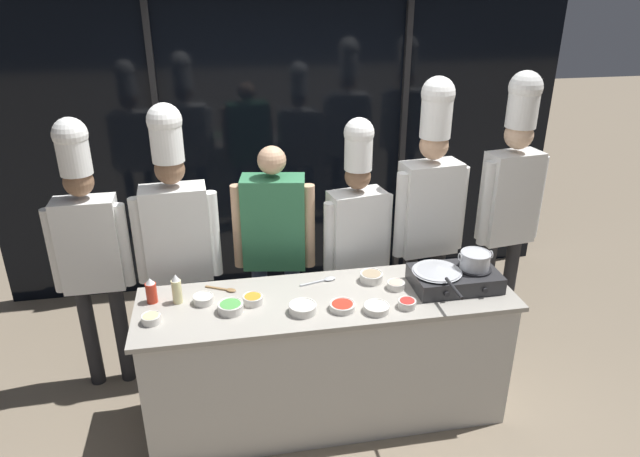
% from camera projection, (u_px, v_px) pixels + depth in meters
% --- Properties ---
extents(ground_plane, '(24.00, 24.00, 0.00)m').
position_uv_depth(ground_plane, '(327.00, 411.00, 3.83)').
color(ground_plane, '#7F705B').
extents(window_wall_back, '(4.98, 0.09, 2.70)m').
position_uv_depth(window_wall_back, '(285.00, 141.00, 4.99)').
color(window_wall_back, black).
rests_on(window_wall_back, ground_plane).
extents(demo_counter, '(2.30, 0.66, 0.89)m').
position_uv_depth(demo_counter, '(327.00, 357.00, 3.65)').
color(demo_counter, beige).
rests_on(demo_counter, ground_plane).
extents(portable_stove, '(0.53, 0.35, 0.12)m').
position_uv_depth(portable_stove, '(455.00, 278.00, 3.57)').
color(portable_stove, '#28282B').
rests_on(portable_stove, demo_counter).
extents(frying_pan, '(0.31, 0.53, 0.04)m').
position_uv_depth(frying_pan, '(437.00, 269.00, 3.52)').
color(frying_pan, '#ADAFB5').
rests_on(frying_pan, portable_stove).
extents(stock_pot, '(0.21, 0.19, 0.11)m').
position_uv_depth(stock_pot, '(475.00, 260.00, 3.55)').
color(stock_pot, '#B7BABF').
rests_on(stock_pot, portable_stove).
extents(squeeze_bottle_chili, '(0.07, 0.07, 0.16)m').
position_uv_depth(squeeze_bottle_chili, '(151.00, 291.00, 3.39)').
color(squeeze_bottle_chili, red).
rests_on(squeeze_bottle_chili, demo_counter).
extents(squeeze_bottle_oil, '(0.06, 0.06, 0.19)m').
position_uv_depth(squeeze_bottle_oil, '(177.00, 289.00, 3.38)').
color(squeeze_bottle_oil, beige).
rests_on(squeeze_bottle_oil, demo_counter).
extents(prep_bowl_garlic, '(0.12, 0.12, 0.05)m').
position_uv_depth(prep_bowl_garlic, '(203.00, 299.00, 3.40)').
color(prep_bowl_garlic, silver).
rests_on(prep_bowl_garlic, demo_counter).
extents(prep_bowl_mushrooms, '(0.15, 0.15, 0.06)m').
position_uv_depth(prep_bowl_mushrooms, '(371.00, 276.00, 3.64)').
color(prep_bowl_mushrooms, silver).
rests_on(prep_bowl_mushrooms, demo_counter).
extents(prep_bowl_carrots, '(0.12, 0.12, 0.05)m').
position_uv_depth(prep_bowl_carrots, '(253.00, 299.00, 3.39)').
color(prep_bowl_carrots, silver).
rests_on(prep_bowl_carrots, demo_counter).
extents(prep_bowl_ginger, '(0.11, 0.11, 0.05)m').
position_uv_depth(prep_bowl_ginger, '(151.00, 318.00, 3.20)').
color(prep_bowl_ginger, silver).
rests_on(prep_bowl_ginger, demo_counter).
extents(prep_bowl_rice, '(0.15, 0.15, 0.04)m').
position_uv_depth(prep_bowl_rice, '(376.00, 308.00, 3.31)').
color(prep_bowl_rice, silver).
rests_on(prep_bowl_rice, demo_counter).
extents(prep_bowl_shrimp, '(0.11, 0.11, 0.05)m').
position_uv_depth(prep_bowl_shrimp, '(396.00, 285.00, 3.56)').
color(prep_bowl_shrimp, silver).
rests_on(prep_bowl_shrimp, demo_counter).
extents(prep_bowl_bell_pepper, '(0.11, 0.11, 0.05)m').
position_uv_depth(prep_bowl_bell_pepper, '(407.00, 303.00, 3.35)').
color(prep_bowl_bell_pepper, silver).
rests_on(prep_bowl_bell_pepper, demo_counter).
extents(prep_bowl_chili_flakes, '(0.16, 0.16, 0.04)m').
position_uv_depth(prep_bowl_chili_flakes, '(342.00, 306.00, 3.33)').
color(prep_bowl_chili_flakes, silver).
rests_on(prep_bowl_chili_flakes, demo_counter).
extents(prep_bowl_bean_sprouts, '(0.16, 0.16, 0.05)m').
position_uv_depth(prep_bowl_bean_sprouts, '(303.00, 308.00, 3.30)').
color(prep_bowl_bean_sprouts, silver).
rests_on(prep_bowl_bean_sprouts, demo_counter).
extents(prep_bowl_scallions, '(0.15, 0.15, 0.06)m').
position_uv_depth(prep_bowl_scallions, '(231.00, 307.00, 3.31)').
color(prep_bowl_scallions, silver).
rests_on(prep_bowl_scallions, demo_counter).
extents(serving_spoon_slotted, '(0.25, 0.09, 0.02)m').
position_uv_depth(serving_spoon_slotted, '(325.00, 280.00, 3.65)').
color(serving_spoon_slotted, '#B2B5BA').
rests_on(serving_spoon_slotted, demo_counter).
extents(serving_spoon_solid, '(0.20, 0.12, 0.02)m').
position_uv_depth(serving_spoon_solid, '(226.00, 289.00, 3.54)').
color(serving_spoon_solid, olive).
rests_on(serving_spoon_solid, demo_counter).
extents(chef_head, '(0.51, 0.21, 1.92)m').
position_uv_depth(chef_head, '(89.00, 239.00, 3.67)').
color(chef_head, '#232326').
rests_on(chef_head, ground_plane).
extents(chef_sous, '(0.56, 0.24, 1.98)m').
position_uv_depth(chef_sous, '(176.00, 230.00, 3.75)').
color(chef_sous, '#2D3856').
rests_on(chef_sous, ground_plane).
extents(person_guest, '(0.56, 0.29, 1.67)m').
position_uv_depth(person_guest, '(274.00, 238.00, 3.96)').
color(person_guest, '#2D3856').
rests_on(person_guest, ground_plane).
extents(chef_line, '(0.50, 0.26, 1.85)m').
position_uv_depth(chef_line, '(356.00, 228.00, 3.96)').
color(chef_line, '#2D3856').
rests_on(chef_line, ground_plane).
extents(chef_pastry, '(0.54, 0.26, 2.09)m').
position_uv_depth(chef_pastry, '(429.00, 201.00, 4.02)').
color(chef_pastry, '#232326').
rests_on(chef_pastry, ground_plane).
extents(chef_apprentice, '(0.51, 0.25, 2.10)m').
position_uv_depth(chef_apprentice, '(511.00, 188.00, 4.15)').
color(chef_apprentice, '#232326').
rests_on(chef_apprentice, ground_plane).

